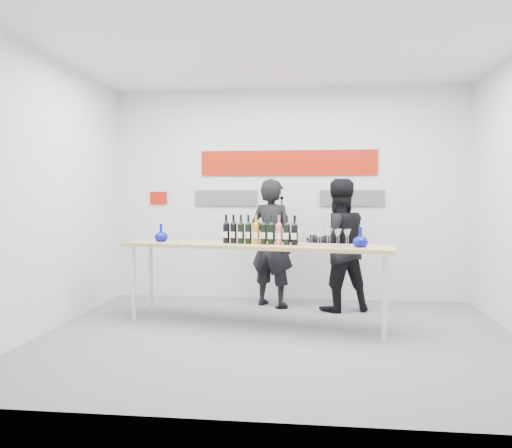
% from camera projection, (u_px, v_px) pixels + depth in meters
% --- Properties ---
extents(ground, '(5.00, 5.00, 0.00)m').
position_uv_depth(ground, '(278.00, 337.00, 5.21)').
color(ground, slate).
rests_on(ground, ground).
extents(back_wall, '(5.00, 0.04, 3.00)m').
position_uv_depth(back_wall, '(288.00, 194.00, 7.12)').
color(back_wall, silver).
rests_on(back_wall, ground).
extents(signage, '(3.38, 0.02, 0.79)m').
position_uv_depth(signage, '(284.00, 173.00, 7.08)').
color(signage, '#AB1907').
rests_on(signage, back_wall).
extents(tasting_table, '(3.16, 1.18, 0.93)m').
position_uv_depth(tasting_table, '(255.00, 250.00, 5.66)').
color(tasting_table, tan).
rests_on(tasting_table, ground).
extents(wine_bottles, '(0.88, 0.24, 0.33)m').
position_uv_depth(wine_bottles, '(260.00, 229.00, 5.64)').
color(wine_bottles, black).
rests_on(wine_bottles, tasting_table).
extents(decanter_left, '(0.16, 0.16, 0.21)m').
position_uv_depth(decanter_left, '(161.00, 232.00, 5.98)').
color(decanter_left, '#080F9B').
rests_on(decanter_left, tasting_table).
extents(decanter_right, '(0.16, 0.16, 0.21)m').
position_uv_depth(decanter_right, '(360.00, 237.00, 5.29)').
color(decanter_right, '#080F9B').
rests_on(decanter_right, tasting_table).
extents(glasses_left, '(0.36, 0.28, 0.18)m').
position_uv_depth(glasses_left, '(183.00, 234.00, 5.90)').
color(glasses_left, silver).
rests_on(glasses_left, tasting_table).
extents(glasses_right, '(0.58, 0.31, 0.18)m').
position_uv_depth(glasses_right, '(324.00, 237.00, 5.42)').
color(glasses_right, silver).
rests_on(glasses_right, tasting_table).
extents(presenter_left, '(0.73, 0.62, 1.70)m').
position_uv_depth(presenter_left, '(272.00, 243.00, 6.66)').
color(presenter_left, black).
rests_on(presenter_left, ground).
extents(presenter_right, '(0.99, 0.87, 1.70)m').
position_uv_depth(presenter_right, '(338.00, 245.00, 6.39)').
color(presenter_right, black).
rests_on(presenter_right, ground).
extents(mic_stand, '(0.17, 0.17, 1.47)m').
position_uv_depth(mic_stand, '(282.00, 274.00, 6.55)').
color(mic_stand, black).
rests_on(mic_stand, ground).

